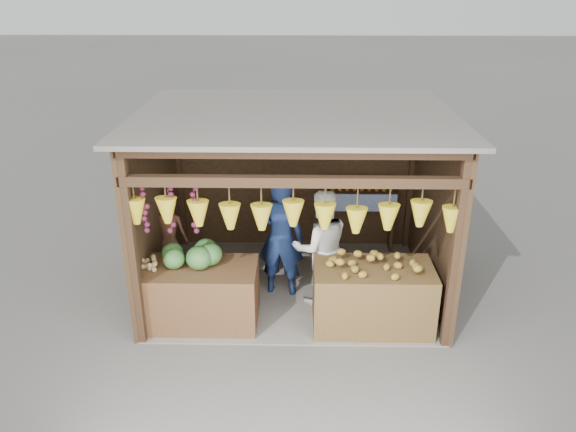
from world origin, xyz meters
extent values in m
plane|color=#514F49|center=(0.00, 0.00, 0.00)|extent=(80.00, 80.00, 0.00)
cube|color=slate|center=(0.00, 0.00, 0.01)|extent=(4.00, 3.00, 0.02)
cube|color=black|center=(0.00, 1.50, 1.30)|extent=(4.00, 0.06, 2.60)
cube|color=black|center=(-2.00, 0.00, 1.30)|extent=(0.06, 3.00, 2.60)
cube|color=black|center=(2.00, 0.00, 1.30)|extent=(0.06, 3.00, 2.60)
cube|color=#605B54|center=(0.00, 0.00, 2.63)|extent=(4.30, 3.30, 0.06)
cube|color=black|center=(-1.94, -1.44, 1.30)|extent=(0.11, 0.11, 2.60)
cube|color=black|center=(1.94, -1.44, 1.30)|extent=(0.11, 0.11, 2.60)
cube|color=black|center=(-1.94, 1.44, 1.30)|extent=(0.11, 0.11, 2.60)
cube|color=black|center=(1.94, 1.44, 1.30)|extent=(0.11, 0.11, 2.60)
cube|color=black|center=(0.00, -1.44, 2.20)|extent=(4.00, 0.12, 0.12)
cube|color=black|center=(0.00, -1.44, 2.54)|extent=(4.00, 0.12, 0.12)
cube|color=#382314|center=(1.05, 1.30, 1.05)|extent=(1.25, 0.30, 0.05)
cube|color=#382314|center=(0.47, 1.30, 0.53)|extent=(0.05, 0.28, 1.05)
cube|color=#382314|center=(1.64, 1.30, 0.53)|extent=(0.05, 0.28, 1.05)
cube|color=blue|center=(1.05, 1.14, 0.92)|extent=(1.25, 0.02, 0.30)
cube|color=#512E1B|center=(-1.25, -0.97, 0.42)|extent=(1.53, 0.85, 0.83)
cube|color=#4F381A|center=(1.05, -1.02, 0.44)|extent=(1.55, 0.85, 0.88)
cube|color=black|center=(-1.87, 0.13, 0.16)|extent=(0.33, 0.33, 0.31)
imported|color=#14234D|center=(-0.19, -0.18, 0.91)|extent=(0.72, 0.53, 1.82)
imported|color=white|center=(0.38, -0.40, 0.86)|extent=(0.95, 0.81, 1.71)
imported|color=brown|center=(-1.87, 0.13, 0.86)|extent=(0.60, 0.45, 1.10)
camera|label=1|loc=(0.06, -7.43, 4.33)|focal=35.00mm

